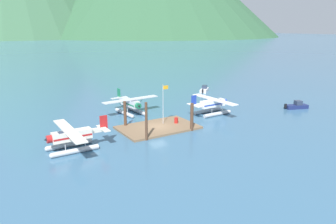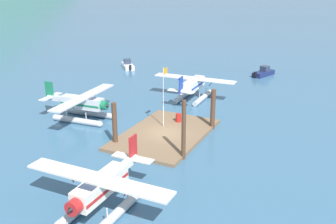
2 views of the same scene
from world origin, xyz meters
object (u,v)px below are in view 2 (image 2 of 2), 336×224
at_px(flagpole, 164,90).
at_px(boat_white_open_east, 128,65).
at_px(seaplane_cream_port_aft, 101,191).
at_px(boat_navy_open_se, 264,72).
at_px(fuel_drum, 178,118).
at_px(seaplane_silver_bow_centre, 83,106).
at_px(seaplane_white_stbd_fwd, 194,87).

bearing_deg(flagpole, boat_white_open_east, 39.02).
xyz_separation_m(flagpole, boat_white_open_east, (21.89, 17.74, -3.60)).
xyz_separation_m(seaplane_cream_port_aft, boat_white_open_east, (36.85, 20.60, -1.09)).
xyz_separation_m(seaplane_cream_port_aft, boat_navy_open_se, (41.64, -1.28, -1.09)).
bearing_deg(fuel_drum, seaplane_silver_bow_centre, 107.96).
bearing_deg(fuel_drum, boat_white_open_east, 42.67).
height_order(fuel_drum, seaplane_white_stbd_fwd, seaplane_white_stbd_fwd).
distance_m(seaplane_white_stbd_fwd, seaplane_cream_port_aft, 25.90).
xyz_separation_m(seaplane_white_stbd_fwd, boat_white_open_east, (11.25, 16.62, -1.09)).
relative_size(seaplane_cream_port_aft, boat_navy_open_se, 2.22).
distance_m(boat_navy_open_se, boat_white_open_east, 22.41).
height_order(seaplane_cream_port_aft, boat_white_open_east, seaplane_cream_port_aft).
relative_size(fuel_drum, seaplane_silver_bow_centre, 0.08).
xyz_separation_m(flagpole, boat_navy_open_se, (26.69, -4.14, -3.60)).
xyz_separation_m(seaplane_silver_bow_centre, seaplane_cream_port_aft, (-13.52, -11.87, 0.00)).
height_order(seaplane_silver_bow_centre, seaplane_cream_port_aft, same).
xyz_separation_m(flagpole, seaplane_cream_port_aft, (-14.95, -2.86, -2.51)).
bearing_deg(flagpole, seaplane_cream_port_aft, -169.17).
distance_m(fuel_drum, seaplane_cream_port_aft, 16.85).
xyz_separation_m(seaplane_silver_bow_centre, boat_white_open_east, (23.32, 8.74, -1.09)).
bearing_deg(seaplane_white_stbd_fwd, boat_white_open_east, 55.89).
bearing_deg(seaplane_cream_port_aft, boat_white_open_east, 29.21).
distance_m(flagpole, seaplane_cream_port_aft, 15.43).
bearing_deg(seaplane_silver_bow_centre, boat_navy_open_se, -25.06).
distance_m(fuel_drum, boat_white_open_east, 27.39).
bearing_deg(fuel_drum, boat_navy_open_se, -7.60).
relative_size(seaplane_silver_bow_centre, seaplane_white_stbd_fwd, 1.00).
bearing_deg(seaplane_white_stbd_fwd, seaplane_cream_port_aft, -171.15).
relative_size(seaplane_white_stbd_fwd, seaplane_cream_port_aft, 1.00).
bearing_deg(fuel_drum, seaplane_cream_port_aft, -173.03).
bearing_deg(seaplane_silver_bow_centre, seaplane_cream_port_aft, -138.73).
bearing_deg(flagpole, seaplane_silver_bow_centre, 99.02).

